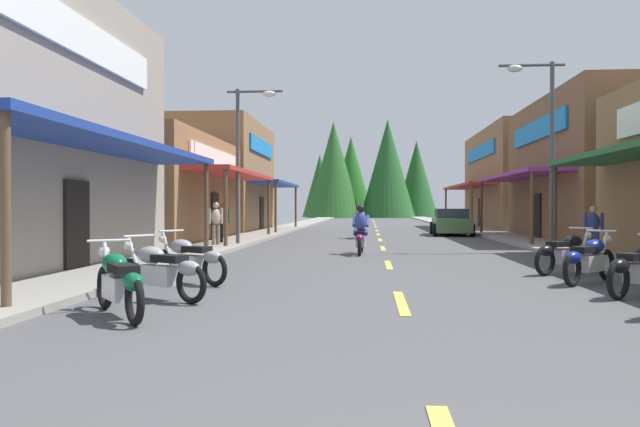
{
  "coord_description": "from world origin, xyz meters",
  "views": [
    {
      "loc": [
        -0.51,
        -1.43,
        1.51
      ],
      "look_at": [
        -2.33,
        21.49,
        1.25
      ],
      "focal_mm": 34.43,
      "sensor_mm": 36.0,
      "label": 1
    }
  ],
  "objects_px": {
    "motorcycle_parked_left_1": "(160,270)",
    "parked_car_curbside": "(451,222)",
    "motorcycle_parked_right_4": "(566,252)",
    "rider_cruising_lead": "(361,234)",
    "pedestrian_strolling": "(223,221)",
    "motorcycle_parked_left_0": "(119,281)",
    "motorcycle_parked_left_2": "(189,259)",
    "motorcycle_parked_right_3": "(589,259)",
    "motorcycle_parked_right_2": "(640,267)",
    "rider_cruising_trailing": "(359,225)",
    "pedestrian_by_shop": "(594,228)",
    "pedestrian_browsing": "(216,221)",
    "streetlamp_right": "(542,129)",
    "streetlamp_left": "(246,143)"
  },
  "relations": [
    {
      "from": "parked_car_curbside",
      "to": "pedestrian_strolling",
      "type": "bearing_deg",
      "value": 135.48
    },
    {
      "from": "pedestrian_strolling",
      "to": "motorcycle_parked_right_3",
      "type": "bearing_deg",
      "value": -129.16
    },
    {
      "from": "rider_cruising_lead",
      "to": "motorcycle_parked_right_4",
      "type": "bearing_deg",
      "value": -137.28
    },
    {
      "from": "rider_cruising_trailing",
      "to": "parked_car_curbside",
      "type": "bearing_deg",
      "value": -47.96
    },
    {
      "from": "streetlamp_left",
      "to": "pedestrian_strolling",
      "type": "xyz_separation_m",
      "value": [
        -1.04,
        0.67,
        -2.94
      ]
    },
    {
      "from": "motorcycle_parked_right_2",
      "to": "pedestrian_browsing",
      "type": "relative_size",
      "value": 1.0
    },
    {
      "from": "motorcycle_parked_right_4",
      "to": "motorcycle_parked_left_2",
      "type": "height_order",
      "value": "same"
    },
    {
      "from": "motorcycle_parked_right_3",
      "to": "motorcycle_parked_left_0",
      "type": "xyz_separation_m",
      "value": [
        -7.68,
        -4.24,
        0.0
      ]
    },
    {
      "from": "streetlamp_right",
      "to": "motorcycle_parked_right_4",
      "type": "xyz_separation_m",
      "value": [
        -1.25,
        -6.48,
        -3.56
      ]
    },
    {
      "from": "motorcycle_parked_right_4",
      "to": "pedestrian_strolling",
      "type": "distance_m",
      "value": 13.78
    },
    {
      "from": "streetlamp_left",
      "to": "motorcycle_parked_left_2",
      "type": "height_order",
      "value": "streetlamp_left"
    },
    {
      "from": "motorcycle_parked_right_2",
      "to": "motorcycle_parked_right_3",
      "type": "relative_size",
      "value": 1.03
    },
    {
      "from": "pedestrian_by_shop",
      "to": "pedestrian_browsing",
      "type": "height_order",
      "value": "pedestrian_browsing"
    },
    {
      "from": "pedestrian_browsing",
      "to": "parked_car_curbside",
      "type": "distance_m",
      "value": 14.65
    },
    {
      "from": "motorcycle_parked_right_3",
      "to": "motorcycle_parked_left_2",
      "type": "height_order",
      "value": "same"
    },
    {
      "from": "motorcycle_parked_left_0",
      "to": "rider_cruising_trailing",
      "type": "height_order",
      "value": "rider_cruising_trailing"
    },
    {
      "from": "streetlamp_left",
      "to": "motorcycle_parked_right_2",
      "type": "relative_size",
      "value": 3.53
    },
    {
      "from": "motorcycle_parked_left_2",
      "to": "rider_cruising_trailing",
      "type": "bearing_deg",
      "value": -67.29
    },
    {
      "from": "motorcycle_parked_left_2",
      "to": "pedestrian_by_shop",
      "type": "xyz_separation_m",
      "value": [
        10.04,
        6.71,
        0.39
      ]
    },
    {
      "from": "motorcycle_parked_right_2",
      "to": "pedestrian_browsing",
      "type": "height_order",
      "value": "pedestrian_browsing"
    },
    {
      "from": "motorcycle_parked_right_4",
      "to": "rider_cruising_lead",
      "type": "xyz_separation_m",
      "value": [
        -4.64,
        5.33,
        0.17
      ]
    },
    {
      "from": "pedestrian_by_shop",
      "to": "streetlamp_right",
      "type": "bearing_deg",
      "value": 24.86
    },
    {
      "from": "motorcycle_parked_left_1",
      "to": "pedestrian_browsing",
      "type": "relative_size",
      "value": 1.13
    },
    {
      "from": "motorcycle_parked_right_2",
      "to": "motorcycle_parked_right_4",
      "type": "relative_size",
      "value": 0.95
    },
    {
      "from": "motorcycle_parked_right_4",
      "to": "motorcycle_parked_left_0",
      "type": "distance_m",
      "value": 9.77
    },
    {
      "from": "streetlamp_left",
      "to": "pedestrian_by_shop",
      "type": "bearing_deg",
      "value": -21.38
    },
    {
      "from": "pedestrian_by_shop",
      "to": "parked_car_curbside",
      "type": "bearing_deg",
      "value": 9.7
    },
    {
      "from": "motorcycle_parked_left_1",
      "to": "parked_car_curbside",
      "type": "relative_size",
      "value": 0.43
    },
    {
      "from": "motorcycle_parked_left_0",
      "to": "rider_cruising_lead",
      "type": "xyz_separation_m",
      "value": [
        3.13,
        11.26,
        0.17
      ]
    },
    {
      "from": "motorcycle_parked_right_3",
      "to": "motorcycle_parked_right_2",
      "type": "bearing_deg",
      "value": -127.97
    },
    {
      "from": "motorcycle_parked_right_4",
      "to": "parked_car_curbside",
      "type": "distance_m",
      "value": 18.71
    },
    {
      "from": "motorcycle_parked_right_3",
      "to": "motorcycle_parked_right_4",
      "type": "height_order",
      "value": "same"
    },
    {
      "from": "motorcycle_parked_right_3",
      "to": "pedestrian_by_shop",
      "type": "relative_size",
      "value": 1.06
    },
    {
      "from": "rider_cruising_lead",
      "to": "pedestrian_strolling",
      "type": "xyz_separation_m",
      "value": [
        -5.39,
        4.12,
        0.29
      ]
    },
    {
      "from": "motorcycle_parked_right_2",
      "to": "parked_car_curbside",
      "type": "distance_m",
      "value": 22.07
    },
    {
      "from": "rider_cruising_trailing",
      "to": "motorcycle_parked_right_3",
      "type": "bearing_deg",
      "value": -159.15
    },
    {
      "from": "pedestrian_by_shop",
      "to": "pedestrian_strolling",
      "type": "height_order",
      "value": "pedestrian_strolling"
    },
    {
      "from": "motorcycle_parked_left_2",
      "to": "pedestrian_browsing",
      "type": "height_order",
      "value": "pedestrian_browsing"
    },
    {
      "from": "motorcycle_parked_left_0",
      "to": "pedestrian_browsing",
      "type": "distance_m",
      "value": 14.03
    },
    {
      "from": "motorcycle_parked_left_2",
      "to": "motorcycle_parked_left_0",
      "type": "bearing_deg",
      "value": 124.38
    },
    {
      "from": "motorcycle_parked_left_1",
      "to": "streetlamp_right",
      "type": "bearing_deg",
      "value": -98.86
    },
    {
      "from": "streetlamp_right",
      "to": "rider_cruising_lead",
      "type": "height_order",
      "value": "streetlamp_right"
    },
    {
      "from": "rider_cruising_trailing",
      "to": "pedestrian_browsing",
      "type": "bearing_deg",
      "value": 149.58
    },
    {
      "from": "motorcycle_parked_right_2",
      "to": "motorcycle_parked_left_1",
      "type": "height_order",
      "value": "same"
    },
    {
      "from": "streetlamp_left",
      "to": "motorcycle_parked_right_2",
      "type": "height_order",
      "value": "streetlamp_left"
    },
    {
      "from": "motorcycle_parked_right_2",
      "to": "pedestrian_by_shop",
      "type": "relative_size",
      "value": 1.09
    },
    {
      "from": "motorcycle_parked_left_2",
      "to": "motorcycle_parked_right_4",
      "type": "bearing_deg",
      "value": -131.22
    },
    {
      "from": "streetlamp_left",
      "to": "motorcycle_parked_left_2",
      "type": "bearing_deg",
      "value": -84.34
    },
    {
      "from": "motorcycle_parked_left_0",
      "to": "pedestrian_browsing",
      "type": "relative_size",
      "value": 1.05
    },
    {
      "from": "motorcycle_parked_left_0",
      "to": "motorcycle_parked_left_2",
      "type": "bearing_deg",
      "value": -35.73
    }
  ]
}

